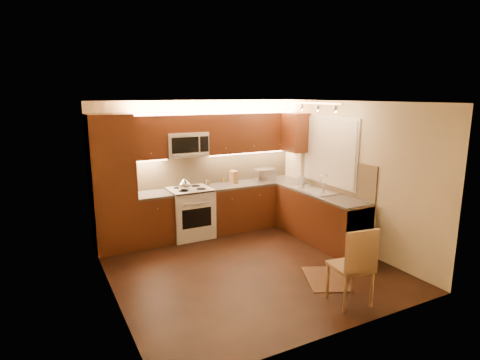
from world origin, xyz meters
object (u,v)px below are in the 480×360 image
toaster_oven (264,175)px  knife_block (234,177)px  microwave (186,144)px  soap_bottle (301,178)px  stove (190,213)px  dining_chair (350,264)px  kettle (185,184)px  sink (316,187)px

toaster_oven → knife_block: (-0.65, 0.08, 0.00)m
microwave → soap_bottle: bearing=-18.2°
microwave → toaster_oven: 1.75m
stove → dining_chair: dining_chair is taller
kettle → knife_block: bearing=17.3°
microwave → sink: (2.00, -1.26, -0.74)m
soap_bottle → dining_chair: bearing=-134.5°
kettle → knife_block: 1.12m
stove → microwave: (0.00, 0.14, 1.26)m
dining_chair → microwave: bearing=113.1°
soap_bottle → dining_chair: soap_bottle is taller
stove → toaster_oven: bearing=1.1°
microwave → toaster_oven: size_ratio=1.87×
microwave → knife_block: bearing=-1.4°
knife_block → kettle: bearing=-169.0°
toaster_oven → dining_chair: bearing=-98.4°
kettle → knife_block: (1.09, 0.22, -0.02)m
kettle → stove: bearing=45.0°
kettle → toaster_oven: (1.74, 0.14, -0.02)m
microwave → dining_chair: (0.93, -3.35, -1.21)m
stove → sink: (2.00, -1.12, 0.52)m
kettle → soap_bottle: size_ratio=1.15×
kettle → knife_block: kettle is taller
knife_block → sink: bearing=-50.3°
sink → toaster_oven: (-0.39, 1.16, 0.05)m
stove → knife_block: 1.12m
microwave → soap_bottle: size_ratio=3.50×
microwave → kettle: size_ratio=3.05×
kettle → microwave: bearing=67.0°
kettle → knife_block: size_ratio=1.01×
stove → knife_block: size_ratio=3.73×
sink → kettle: 2.37m
microwave → knife_block: microwave is taller
sink → dining_chair: 2.39m
sink → kettle: (-2.14, 1.02, 0.07)m
soap_bottle → dining_chair: 2.95m
stove → knife_block: (0.96, 0.11, 0.56)m
knife_block → stove: bearing=-173.8°
sink → toaster_oven: size_ratio=2.11×
sink → soap_bottle: soap_bottle is taller
soap_bottle → microwave: bearing=141.0°
microwave → toaster_oven: (1.61, -0.10, -0.70)m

